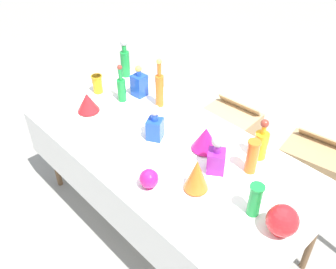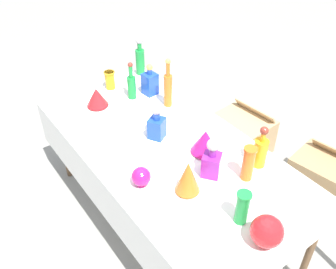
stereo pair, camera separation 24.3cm
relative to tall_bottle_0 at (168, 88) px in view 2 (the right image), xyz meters
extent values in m
plane|color=gray|center=(0.41, -0.30, -0.91)|extent=(40.00, 40.00, 0.00)
cube|color=white|center=(0.41, -0.30, -0.17)|extent=(2.09, 1.02, 0.03)
cube|color=white|center=(0.41, -0.81, -0.34)|extent=(2.09, 0.01, 0.37)
cylinder|color=brown|center=(-0.54, -0.71, -0.55)|extent=(0.04, 0.04, 0.73)
cylinder|color=brown|center=(-0.54, 0.11, -0.55)|extent=(0.04, 0.04, 0.73)
cylinder|color=brown|center=(1.35, 0.11, -0.55)|extent=(0.04, 0.04, 0.73)
cylinder|color=orange|center=(0.00, 0.00, -0.03)|extent=(0.06, 0.06, 0.26)
cylinder|color=orange|center=(0.00, 0.00, 0.15)|extent=(0.03, 0.03, 0.10)
sphere|color=gold|center=(0.00, 0.00, 0.22)|extent=(0.04, 0.04, 0.04)
cylinder|color=orange|center=(0.89, 0.06, -0.06)|extent=(0.09, 0.09, 0.19)
cylinder|color=orange|center=(0.89, 0.06, 0.06)|extent=(0.03, 0.03, 0.06)
sphere|color=maroon|center=(0.89, 0.06, 0.11)|extent=(0.05, 0.05, 0.05)
cylinder|color=#198C38|center=(-0.26, -0.16, -0.06)|extent=(0.07, 0.07, 0.18)
cylinder|color=#198C38|center=(-0.26, -0.16, 0.08)|extent=(0.03, 0.03, 0.10)
sphere|color=maroon|center=(-0.26, -0.16, 0.13)|extent=(0.04, 0.04, 0.04)
cylinder|color=#198C38|center=(-0.55, 0.11, -0.04)|extent=(0.08, 0.08, 0.22)
cylinder|color=#198C38|center=(-0.55, 0.11, 0.10)|extent=(0.04, 0.04, 0.07)
sphere|color=#B2B2B7|center=(-0.55, 0.11, 0.15)|extent=(0.06, 0.06, 0.06)
cube|color=purple|center=(0.78, -0.24, -0.08)|extent=(0.15, 0.15, 0.15)
cylinder|color=purple|center=(0.78, -0.24, 0.02)|extent=(0.05, 0.05, 0.06)
sphere|color=#B2B2B7|center=(0.78, -0.24, 0.08)|extent=(0.08, 0.08, 0.08)
cube|color=blue|center=(0.28, -0.29, -0.08)|extent=(0.14, 0.14, 0.15)
cylinder|color=blue|center=(0.28, -0.29, 0.02)|extent=(0.05, 0.05, 0.06)
sphere|color=#B2B2B7|center=(0.28, -0.29, 0.07)|extent=(0.07, 0.07, 0.07)
cube|color=blue|center=(-0.22, -0.01, -0.07)|extent=(0.11, 0.11, 0.18)
cylinder|color=blue|center=(-0.22, -0.01, 0.04)|extent=(0.04, 0.04, 0.04)
sphere|color=gold|center=(-0.22, -0.01, 0.08)|extent=(0.05, 0.05, 0.05)
cylinder|color=orange|center=(-0.49, -0.23, -0.08)|extent=(0.08, 0.08, 0.15)
cylinder|color=orange|center=(-0.49, -0.23, -0.01)|extent=(0.09, 0.09, 0.01)
cylinder|color=orange|center=(0.93, -0.09, -0.04)|extent=(0.07, 0.07, 0.23)
cylinder|color=orange|center=(0.93, -0.09, 0.07)|extent=(0.08, 0.08, 0.01)
cylinder|color=#198C38|center=(1.14, -0.35, -0.05)|extent=(0.07, 0.07, 0.20)
cylinder|color=#198C38|center=(1.14, -0.35, 0.04)|extent=(0.08, 0.08, 0.01)
cylinder|color=orange|center=(0.81, -0.45, -0.15)|extent=(0.08, 0.08, 0.01)
cone|color=orange|center=(0.81, -0.45, -0.04)|extent=(0.14, 0.14, 0.21)
cylinder|color=red|center=(-0.31, -0.45, -0.15)|extent=(0.08, 0.08, 0.01)
cone|color=red|center=(-0.31, -0.45, -0.07)|extent=(0.17, 0.17, 0.14)
cylinder|color=#C61972|center=(0.60, -0.14, -0.15)|extent=(0.09, 0.09, 0.01)
cone|color=#C61972|center=(0.60, -0.14, -0.06)|extent=(0.18, 0.18, 0.16)
cylinder|color=#C61972|center=(0.61, -0.63, -0.15)|extent=(0.05, 0.05, 0.01)
sphere|color=#C61972|center=(0.61, -0.63, -0.09)|extent=(0.12, 0.12, 0.12)
cylinder|color=red|center=(1.32, -0.36, -0.15)|extent=(0.08, 0.08, 0.01)
sphere|color=red|center=(1.32, -0.36, -0.06)|extent=(0.17, 0.17, 0.17)
cube|color=white|center=(1.02, -0.73, -0.13)|extent=(0.05, 0.03, 0.04)
cube|color=white|center=(-0.18, -0.71, -0.13)|extent=(0.06, 0.03, 0.04)
cube|color=tan|center=(0.96, 0.90, -0.73)|extent=(0.61, 0.46, 0.37)
cube|color=tan|center=(0.09, 0.82, -0.74)|extent=(0.53, 0.44, 0.35)
cube|color=tan|center=(0.09, 0.94, -0.52)|extent=(0.45, 0.10, 0.09)
camera|label=1|loc=(1.82, -1.62, 1.43)|focal=40.00mm
camera|label=2|loc=(1.97, -1.43, 1.43)|focal=40.00mm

